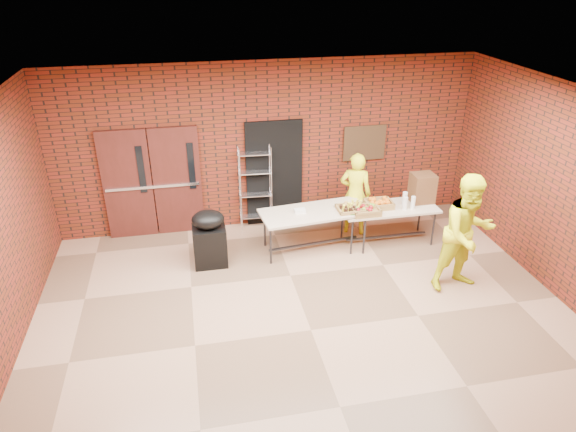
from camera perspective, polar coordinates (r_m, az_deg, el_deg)
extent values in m
cube|color=brown|center=(7.59, 2.57, -12.67)|extent=(8.00, 7.00, 0.04)
cube|color=silver|center=(6.07, 3.20, 11.68)|extent=(8.00, 7.00, 0.04)
cube|color=maroon|center=(9.84, -2.21, 7.81)|extent=(8.00, 0.04, 3.20)
cube|color=#4D1B16|center=(9.91, -17.38, 3.30)|extent=(0.88, 0.08, 2.10)
cube|color=#4D1B16|center=(9.85, -12.19, 3.79)|extent=(0.88, 0.08, 2.10)
cube|color=black|center=(9.73, -16.00, 4.96)|extent=(0.12, 0.02, 0.90)
cube|color=black|center=(9.69, -10.70, 5.46)|extent=(0.12, 0.02, 0.90)
cube|color=silver|center=(9.83, -14.77, 3.15)|extent=(1.70, 0.04, 0.05)
cube|color=black|center=(9.99, -1.53, 4.75)|extent=(1.10, 0.06, 2.10)
cube|color=#452D1B|center=(10.26, 8.49, 8.03)|extent=(0.85, 0.04, 0.70)
cube|color=#BDA990|center=(9.10, 2.95, 0.42)|extent=(1.98, 0.99, 0.04)
cube|color=#29282D|center=(9.40, 2.86, -3.05)|extent=(1.69, 0.22, 0.03)
cylinder|color=#29282D|center=(9.40, -2.60, -1.34)|extent=(0.04, 0.04, 0.74)
cylinder|color=#29282D|center=(9.77, 7.26, -0.39)|extent=(0.04, 0.04, 0.74)
cylinder|color=#29282D|center=(8.85, -1.94, -3.24)|extent=(0.04, 0.04, 0.74)
cylinder|color=#29282D|center=(9.24, 8.48, -2.15)|extent=(0.04, 0.04, 0.74)
cube|color=#BDA990|center=(9.55, 11.14, 0.88)|extent=(1.77, 0.74, 0.04)
cube|color=#29282D|center=(9.82, 10.84, -2.20)|extent=(1.57, 0.05, 0.03)
cylinder|color=#29282D|center=(9.71, 6.03, -0.70)|extent=(0.04, 0.04, 0.68)
cylinder|color=#29282D|center=(10.26, 14.42, 0.14)|extent=(0.04, 0.04, 0.68)
cylinder|color=#29282D|center=(9.22, 7.10, -2.34)|extent=(0.04, 0.04, 0.68)
cylinder|color=#29282D|center=(9.79, 15.84, -1.37)|extent=(0.04, 0.04, 0.68)
cube|color=#9F7940|center=(9.19, 7.02, 0.52)|extent=(0.50, 0.39, 0.08)
cube|color=#9F7940|center=(9.50, 10.03, 1.21)|extent=(0.49, 0.38, 0.08)
cube|color=#9F7940|center=(9.21, 8.59, 0.47)|extent=(0.49, 0.38, 0.08)
cylinder|color=#154E14|center=(9.18, 6.86, 0.73)|extent=(0.44, 0.44, 0.02)
cube|color=white|center=(9.02, 1.32, 0.58)|extent=(0.19, 0.13, 0.06)
cube|color=brown|center=(9.80, 14.69, 3.05)|extent=(0.41, 0.37, 0.54)
cylinder|color=white|center=(9.46, 12.89, 1.38)|extent=(0.08, 0.08, 0.25)
cylinder|color=white|center=(9.53, 13.72, 1.46)|extent=(0.08, 0.08, 0.24)
cylinder|color=white|center=(9.63, 12.84, 1.89)|extent=(0.09, 0.09, 0.26)
cube|color=black|center=(8.95, -8.66, -3.28)|extent=(0.56, 0.46, 0.71)
ellipsoid|color=black|center=(8.71, -8.89, -0.38)|extent=(0.55, 0.47, 0.31)
imported|color=#F7FC1C|center=(9.77, 7.48, 2.46)|extent=(0.70, 0.59, 1.62)
imported|color=#F7FC1C|center=(8.44, 19.32, -1.84)|extent=(1.03, 0.85, 1.94)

